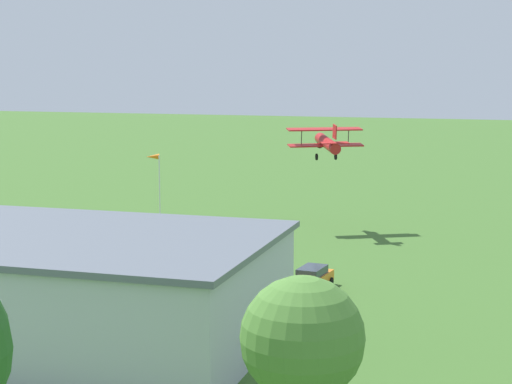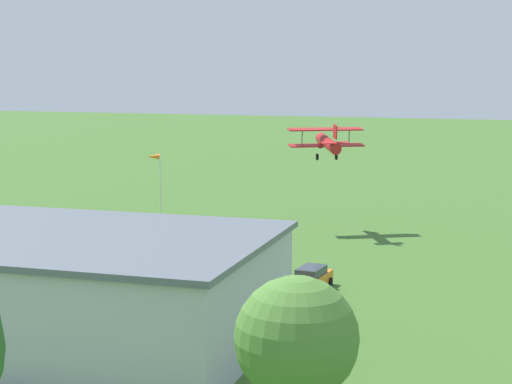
# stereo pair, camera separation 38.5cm
# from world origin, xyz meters

# --- Properties ---
(ground_plane) EXTENTS (400.00, 400.00, 0.00)m
(ground_plane) POSITION_xyz_m (0.00, 0.00, 0.00)
(ground_plane) COLOR #3D6628
(hangar) EXTENTS (28.52, 16.92, 6.28)m
(hangar) POSITION_xyz_m (1.38, 35.74, 3.15)
(hangar) COLOR #B7BCC6
(hangar) RESTS_ON ground_plane
(biplane) EXTENTS (7.35, 6.75, 3.65)m
(biplane) POSITION_xyz_m (-6.62, -2.48, 8.64)
(biplane) COLOR #B21E1E
(car_orange) EXTENTS (2.32, 4.70, 1.66)m
(car_orange) POSITION_xyz_m (-11.23, 20.08, 0.86)
(car_orange) COLOR orange
(car_orange) RESTS_ON ground_plane
(person_near_hangar_door) EXTENTS (0.46, 0.46, 1.57)m
(person_near_hangar_door) POSITION_xyz_m (11.33, 19.83, 0.78)
(person_near_hangar_door) COLOR beige
(person_near_hangar_door) RESTS_ON ground_plane
(person_watching_takeoff) EXTENTS (0.49, 0.49, 1.75)m
(person_watching_takeoff) POSITION_xyz_m (2.29, 20.11, 0.87)
(person_watching_takeoff) COLOR orange
(person_watching_takeoff) RESTS_ON ground_plane
(tree_behind_hangar_left) EXTENTS (4.73, 4.73, 7.92)m
(tree_behind_hangar_left) POSITION_xyz_m (-18.10, 47.46, 5.49)
(tree_behind_hangar_left) COLOR brown
(tree_behind_hangar_left) RESTS_ON ground_plane
(windsock) EXTENTS (1.48, 1.12, 7.08)m
(windsock) POSITION_xyz_m (10.94, -0.77, 6.20)
(windsock) COLOR silver
(windsock) RESTS_ON ground_plane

